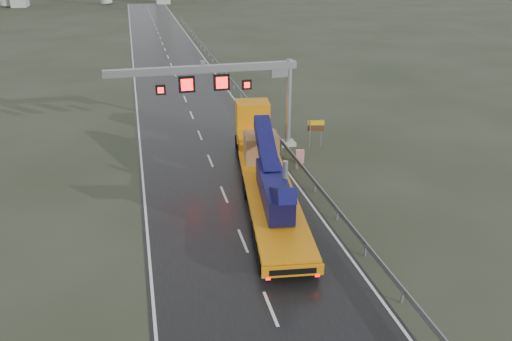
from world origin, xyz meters
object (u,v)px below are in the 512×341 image
object	(u,v)px
striped_barrier	(300,157)
sign_gantry	(230,83)
exit_sign_pair	(316,128)
heavy_haul_truck	(263,160)

from	to	relation	value
striped_barrier	sign_gantry	bearing A→B (deg)	154.82
sign_gantry	striped_barrier	size ratio (longest dim) A/B	13.88
exit_sign_pair	striped_barrier	bearing A→B (deg)	-114.54
sign_gantry	heavy_haul_truck	distance (m)	7.93
sign_gantry	striped_barrier	xyz separation A→B (m)	(4.58, -3.99, -5.08)
sign_gantry	striped_barrier	distance (m)	7.92
heavy_haul_truck	striped_barrier	world-z (taller)	heavy_haul_truck
sign_gantry	exit_sign_pair	xyz separation A→B (m)	(6.90, -0.99, -3.97)
exit_sign_pair	striped_barrier	world-z (taller)	exit_sign_pair
heavy_haul_truck	exit_sign_pair	distance (m)	8.43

